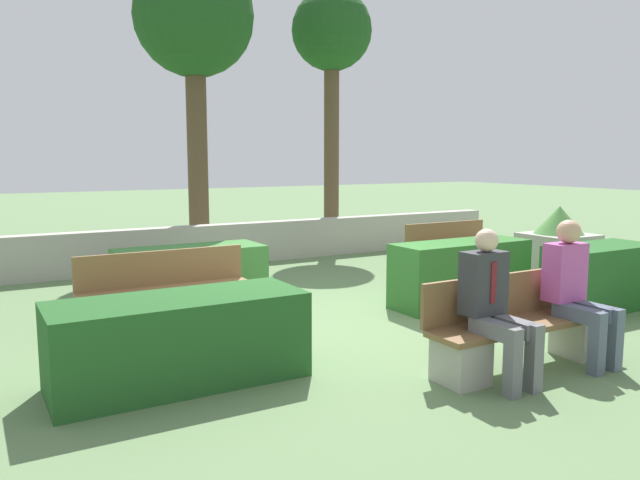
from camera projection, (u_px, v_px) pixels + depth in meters
name	position (u px, v px, depth m)	size (l,w,h in m)	color
ground_plane	(323.00, 325.00, 7.10)	(60.00, 60.00, 0.00)	#607F51
perimeter_wall	(196.00, 246.00, 10.82)	(12.94, 0.30, 0.71)	#ADA89E
bench_front	(520.00, 332.00, 5.64)	(1.96, 0.49, 0.83)	brown
bench_left_side	(168.00, 297.00, 7.04)	(1.94, 0.48, 0.83)	brown
bench_right_side	(453.00, 255.00, 10.15)	(1.63, 0.48, 0.83)	brown
person_seated_man	(494.00, 300.00, 5.22)	(0.38, 0.63, 1.30)	slate
person_seated_woman	(575.00, 285.00, 5.73)	(0.38, 0.63, 1.32)	#515B70
hedge_block_near_left	(179.00, 340.00, 5.23)	(2.10, 0.81, 0.74)	#235623
hedge_block_near_right	(460.00, 273.00, 8.02)	(1.88, 0.64, 0.82)	#33702D
hedge_block_mid_left	(601.00, 276.00, 7.86)	(1.44, 0.73, 0.80)	#286028
hedge_block_mid_right	(190.00, 274.00, 8.30)	(1.94, 0.79, 0.71)	#3D7A38
planter_corner_left	(558.00, 248.00, 9.40)	(0.91, 0.91, 1.17)	#ADA89E
tree_center_left	(194.00, 23.00, 11.29)	(2.18, 2.18, 5.51)	brown
tree_center_right	(332.00, 40.00, 12.83)	(1.66, 1.66, 5.31)	brown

